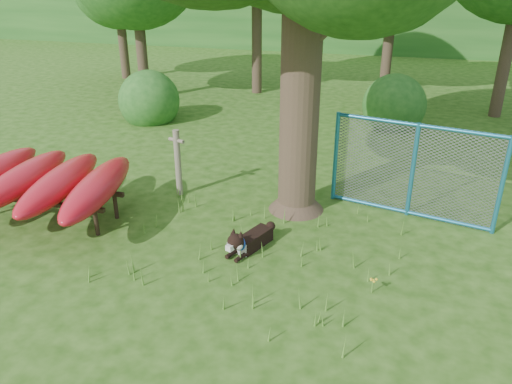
# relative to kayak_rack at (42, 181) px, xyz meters

# --- Properties ---
(ground) EXTENTS (80.00, 80.00, 0.00)m
(ground) POSITION_rel_kayak_rack_xyz_m (3.75, -1.12, -0.74)
(ground) COLOR #20470E
(ground) RESTS_ON ground
(wooden_post) EXTENTS (0.37, 0.18, 1.35)m
(wooden_post) POSITION_rel_kayak_rack_xyz_m (1.87, 1.67, -0.03)
(wooden_post) COLOR #6C6451
(wooden_post) RESTS_ON ground
(kayak_rack) EXTENTS (3.32, 2.94, 0.97)m
(kayak_rack) POSITION_rel_kayak_rack_xyz_m (0.00, 0.00, 0.00)
(kayak_rack) COLOR black
(kayak_rack) RESTS_ON ground
(husky_dog) EXTENTS (0.59, 1.08, 0.51)m
(husky_dog) POSITION_rel_kayak_rack_xyz_m (3.86, -0.04, -0.56)
(husky_dog) COLOR black
(husky_dog) RESTS_ON ground
(fence_section) EXTENTS (2.95, 0.73, 2.93)m
(fence_section) POSITION_rel_kayak_rack_xyz_m (6.30, 2.05, 0.14)
(fence_section) COLOR teal
(fence_section) RESTS_ON ground
(wildflower_clump) EXTENTS (0.11, 0.11, 0.24)m
(wildflower_clump) POSITION_rel_kayak_rack_xyz_m (5.88, -0.65, -0.55)
(wildflower_clump) COLOR #52842B
(wildflower_clump) RESTS_ON ground
(shrub_left) EXTENTS (1.80, 1.80, 1.80)m
(shrub_left) POSITION_rel_kayak_rack_xyz_m (-1.25, 6.38, -0.74)
(shrub_left) COLOR #20581C
(shrub_left) RESTS_ON ground
(shrub_mid) EXTENTS (1.80, 1.80, 1.80)m
(shrub_mid) POSITION_rel_kayak_rack_xyz_m (5.75, 7.88, -0.74)
(shrub_mid) COLOR #20581C
(shrub_mid) RESTS_ON ground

